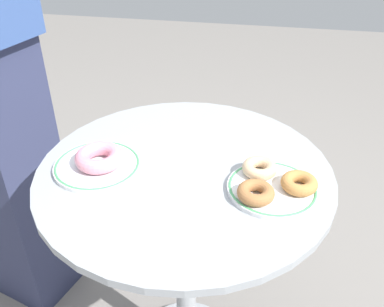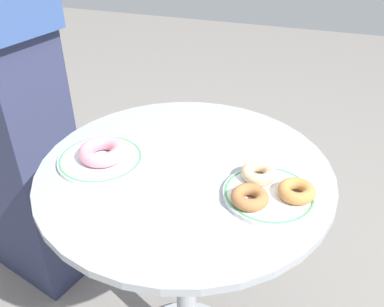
# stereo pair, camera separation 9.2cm
# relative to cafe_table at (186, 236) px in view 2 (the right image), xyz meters

# --- Properties ---
(cafe_table) EXTENTS (0.67, 0.67, 0.71)m
(cafe_table) POSITION_rel_cafe_table_xyz_m (0.00, 0.00, 0.00)
(cafe_table) COLOR #999EA3
(cafe_table) RESTS_ON ground
(plate_left) EXTENTS (0.19, 0.19, 0.01)m
(plate_left) POSITION_rel_cafe_table_xyz_m (-0.20, -0.03, 0.22)
(plate_left) COLOR white
(plate_left) RESTS_ON cafe_table
(plate_right) EXTENTS (0.19, 0.19, 0.01)m
(plate_right) POSITION_rel_cafe_table_xyz_m (0.20, -0.04, 0.22)
(plate_right) COLOR white
(plate_right) RESTS_ON cafe_table
(donut_pink_frosted) EXTENTS (0.14, 0.14, 0.03)m
(donut_pink_frosted) POSITION_rel_cafe_table_xyz_m (-0.19, -0.03, 0.24)
(donut_pink_frosted) COLOR pink
(donut_pink_frosted) RESTS_ON plate_left
(donut_old_fashioned) EXTENTS (0.09, 0.09, 0.03)m
(donut_old_fashioned) POSITION_rel_cafe_table_xyz_m (0.25, -0.04, 0.23)
(donut_old_fashioned) COLOR #BC7F42
(donut_old_fashioned) RESTS_ON plate_right
(donut_glazed) EXTENTS (0.10, 0.10, 0.03)m
(donut_glazed) POSITION_rel_cafe_table_xyz_m (0.17, 0.00, 0.23)
(donut_glazed) COLOR #E0B789
(donut_glazed) RESTS_ON plate_right
(donut_cinnamon) EXTENTS (0.10, 0.10, 0.03)m
(donut_cinnamon) POSITION_rel_cafe_table_xyz_m (0.16, -0.09, 0.23)
(donut_cinnamon) COLOR #A36B3D
(donut_cinnamon) RESTS_ON plate_right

